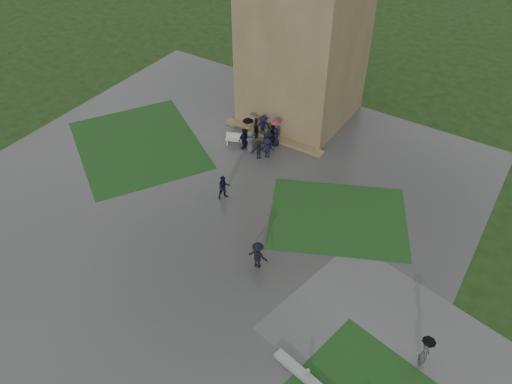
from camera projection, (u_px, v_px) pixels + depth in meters
The scene contains 11 objects.
ground at pixel (191, 214), 33.58m from camera, with size 120.00×120.00×0.00m, color black.
plaza at pixel (209, 197), 34.85m from camera, with size 34.00×34.00×0.02m, color #363633.
lawn_inset_left at pixel (138, 145), 39.60m from camera, with size 11.00×9.00×0.01m, color #143512.
lawn_inset_right at pixel (338, 217), 33.26m from camera, with size 9.00×7.00×0.01m, color #143512.
tower at pixel (306, 10), 37.24m from camera, with size 8.00×8.00×18.00m, color brown.
tower_plinth at pixel (273, 137), 40.24m from camera, with size 9.00×0.80×0.22m, color brown.
bench at pixel (236, 139), 39.35m from camera, with size 1.71×1.12×0.95m.
visitor_cluster at pixel (261, 135), 38.75m from camera, with size 3.26×3.77×2.74m.
pedestrian_mid at pixel (224, 187), 34.20m from camera, with size 0.89×0.51×1.84m, color black.
pedestrian_near at pixel (258, 255), 29.44m from camera, with size 1.24×0.64×1.92m, color black.
pedestrian_path at pixel (425, 351), 24.35m from camera, with size 0.65×0.81×2.22m.
Camera 1 is at (16.95, -18.19, 23.04)m, focal length 35.00 mm.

